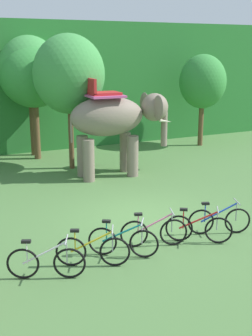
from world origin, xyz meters
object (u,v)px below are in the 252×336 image
object	(u,v)px
bike_red	(199,228)
tree_far_left	(69,74)
tree_left	(34,78)
bike_teal	(123,241)
bike_white	(46,262)
bike_yellow	(93,251)
tree_center_left	(203,82)
bike_blue	(219,220)
elephant	(115,120)
bike_pink	(154,232)
tree_far_right	(30,72)

from	to	relation	value
bike_red	tree_far_left	bearing A→B (deg)	94.63
tree_left	bike_teal	world-z (taller)	tree_left
bike_white	bike_yellow	bearing A→B (deg)	5.13
tree_center_left	bike_blue	distance (m)	11.65
tree_far_left	bike_blue	xyz separation A→B (m)	(1.47, -8.09, -3.47)
elephant	bike_teal	world-z (taller)	elephant
tree_left	tree_center_left	xyz separation A→B (m)	(8.33, -0.75, -0.37)
bike_teal	bike_red	bearing A→B (deg)	-2.86
bike_yellow	bike_blue	world-z (taller)	same
bike_yellow	bike_blue	xyz separation A→B (m)	(3.71, 0.26, 0.00)
tree_center_left	elephant	bearing A→B (deg)	-152.62
tree_far_left	bike_red	xyz separation A→B (m)	(0.67, -8.30, -3.47)
tree_far_left	bike_pink	size ratio (longest dim) A/B	3.33
tree_far_right	tree_far_left	world-z (taller)	tree_far_right
bike_red	tree_far_right	bearing A→B (deg)	97.79
bike_pink	bike_yellow	bearing A→B (deg)	-169.44
tree_left	bike_teal	bearing A→B (deg)	-92.85
elephant	bike_red	distance (m)	6.87
tree_far_right	bike_yellow	bearing A→B (deg)	-96.85
elephant	bike_yellow	xyz separation A→B (m)	(-3.50, -6.65, -1.82)
bike_teal	bike_blue	bearing A→B (deg)	2.12
bike_teal	bike_pink	xyz separation A→B (m)	(0.93, 0.17, 0.00)
bike_teal	tree_center_left	bearing A→B (deg)	47.61
tree_far_left	bike_white	size ratio (longest dim) A/B	3.42
tree_far_right	bike_white	world-z (taller)	tree_far_right
elephant	bike_yellow	world-z (taller)	elephant
bike_pink	tree_left	bearing A→B (deg)	92.28
tree_far_right	bike_red	world-z (taller)	tree_far_right
bike_white	tree_left	bearing A→B (deg)	77.05
tree_left	tree_far_right	xyz separation A→B (m)	(0.02, 0.77, 0.23)
tree_far_right	bike_red	xyz separation A→B (m)	(1.55, -11.32, -3.45)
bike_white	bike_red	xyz separation A→B (m)	(4.03, 0.15, 0.00)
bike_blue	tree_far_right	bearing A→B (deg)	101.93
tree_far_right	tree_far_left	size ratio (longest dim) A/B	1.00
tree_center_left	bike_teal	bearing A→B (deg)	-132.39
tree_center_left	bike_yellow	distance (m)	14.11
bike_blue	tree_far_left	bearing A→B (deg)	100.32
tree_far_right	bike_red	bearing A→B (deg)	-82.21
bike_yellow	elephant	bearing A→B (deg)	62.27
tree_left	tree_center_left	world-z (taller)	tree_left
tree_left	bike_teal	size ratio (longest dim) A/B	3.38
bike_teal	bike_red	size ratio (longest dim) A/B	1.00
tree_center_left	tree_far_left	bearing A→B (deg)	-168.57
bike_pink	bike_blue	size ratio (longest dim) A/B	1.01
bike_red	tree_left	bearing A→B (deg)	98.44
tree_left	bike_teal	xyz separation A→B (m)	(-0.52, -10.45, -3.22)
tree_left	bike_pink	size ratio (longest dim) A/B	3.02
tree_center_left	bike_teal	size ratio (longest dim) A/B	3.15
tree_center_left	bike_red	bearing A→B (deg)	-124.62
tree_far_right	tree_left	bearing A→B (deg)	-91.23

